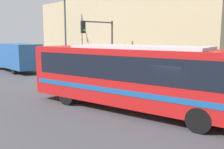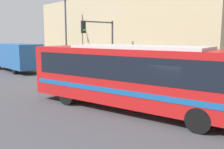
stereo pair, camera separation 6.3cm
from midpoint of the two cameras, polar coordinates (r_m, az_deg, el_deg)
The scene contains 9 objects.
ground_plane at distance 11.74m, azimuth 12.39°, elevation -9.61°, with size 120.00×120.00×0.00m, color #47474C.
sidewalk at distance 30.57m, azimuth -12.33°, elevation 1.73°, with size 2.55×70.00×0.14m.
building_facade at distance 27.50m, azimuth 2.43°, elevation 9.23°, with size 6.00×24.53×7.86m.
city_bus at distance 12.10m, azimuth 6.08°, elevation 0.16°, with size 5.22×12.20×3.22m.
delivery_truck at distance 28.31m, azimuth -20.87°, elevation 3.92°, with size 2.43×8.17×2.91m.
fire_hydrant at distance 17.23m, azimuth 14.96°, elevation -2.23°, with size 0.21×0.29×0.67m.
traffic_light_pole at distance 20.71m, azimuth -2.28°, elevation 8.18°, with size 3.28×0.35×4.81m.
street_lamp at distance 27.48m, azimuth -11.17°, elevation 10.53°, with size 3.01×0.28×7.50m.
pedestrian_near_corner at distance 22.96m, azimuth -1.73°, elevation 2.19°, with size 0.34×0.34×1.79m.
Camera 2 is at (-9.08, -6.49, 3.63)m, focal length 40.00 mm.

